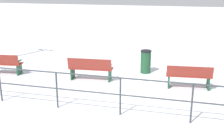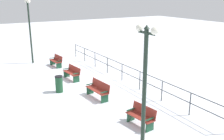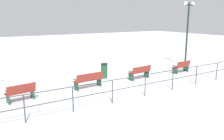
# 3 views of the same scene
# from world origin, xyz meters

# --- Properties ---
(ground_plane) EXTENTS (80.00, 80.00, 0.00)m
(ground_plane) POSITION_xyz_m (0.00, 0.00, 0.00)
(ground_plane) COLOR white
(ground_plane) RESTS_ON ground
(bench_nearest) EXTENTS (0.66, 1.49, 0.88)m
(bench_nearest) POSITION_xyz_m (-0.11, -5.53, 0.45)
(bench_nearest) COLOR maroon
(bench_nearest) RESTS_ON ground
(bench_second) EXTENTS (0.69, 1.63, 0.88)m
(bench_second) POSITION_xyz_m (0.05, -1.85, 0.47)
(bench_second) COLOR maroon
(bench_second) RESTS_ON ground
(bench_third) EXTENTS (0.68, 1.74, 0.92)m
(bench_third) POSITION_xyz_m (0.02, 1.83, 0.49)
(bench_third) COLOR maroon
(bench_third) RESTS_ON ground
(bench_fourth) EXTENTS (0.72, 1.42, 0.88)m
(bench_fourth) POSITION_xyz_m (-0.15, 5.51, 0.45)
(bench_fourth) COLOR maroon
(bench_fourth) RESTS_ON ground
(lamppost_near) EXTENTS (0.28, 1.09, 5.08)m
(lamppost_near) POSITION_xyz_m (1.27, -7.50, 3.38)
(lamppost_near) COLOR #1E2D23
(lamppost_near) RESTS_ON ground
(lamppost_middle) EXTENTS (0.23, 0.96, 4.59)m
(lamppost_middle) POSITION_xyz_m (1.27, 7.46, 2.87)
(lamppost_middle) COLOR #1E2D23
(lamppost_middle) RESTS_ON ground
(waterfront_railing) EXTENTS (0.05, 15.70, 1.13)m
(waterfront_railing) POSITION_xyz_m (-2.68, 0.00, 0.76)
(waterfront_railing) COLOR #383D42
(waterfront_railing) RESTS_ON ground
(trash_bin) EXTENTS (0.44, 0.44, 0.97)m
(trash_bin) POSITION_xyz_m (1.57, -0.07, 0.49)
(trash_bin) COLOR #1E4C2D
(trash_bin) RESTS_ON ground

